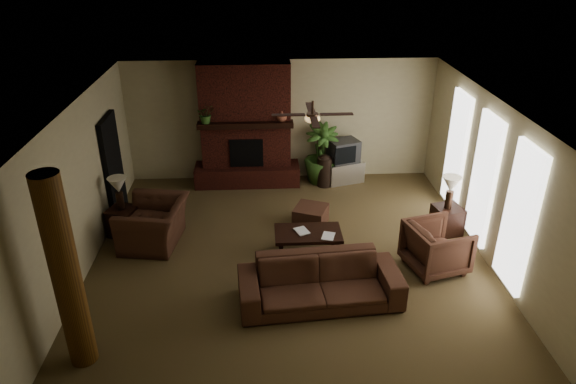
{
  "coord_description": "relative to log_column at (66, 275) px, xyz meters",
  "views": [
    {
      "loc": [
        -0.45,
        -7.96,
        5.24
      ],
      "look_at": [
        0.0,
        0.4,
        1.1
      ],
      "focal_mm": 32.54,
      "sensor_mm": 36.0,
      "label": 1
    }
  ],
  "objects": [
    {
      "name": "armchair_left",
      "position": [
        0.46,
        3.0,
        -0.85
      ],
      "size": [
        1.0,
        1.37,
        1.11
      ],
      "primitive_type": "imported",
      "rotation": [
        0.0,
        0.0,
        -1.72
      ],
      "color": "#4B2D20",
      "rests_on": "ground"
    },
    {
      "name": "book_a",
      "position": [
        3.08,
        2.48,
        -0.83
      ],
      "size": [
        0.21,
        0.1,
        0.29
      ],
      "primitive_type": "imported",
      "rotation": [
        0.0,
        0.0,
        0.38
      ],
      "color": "#999999",
      "rests_on": "coffee_table"
    },
    {
      "name": "log_column",
      "position": [
        0.0,
        0.0,
        0.0
      ],
      "size": [
        0.36,
        0.36,
        2.8
      ],
      "primitive_type": "cylinder",
      "color": "brown",
      "rests_on": "ground"
    },
    {
      "name": "windows",
      "position": [
        6.4,
        2.6,
        -0.05
      ],
      "size": [
        0.08,
        3.65,
        2.35
      ],
      "color": "white",
      "rests_on": "ground"
    },
    {
      "name": "mantel_vase",
      "position": [
        2.95,
        5.4,
        0.27
      ],
      "size": [
        0.26,
        0.27,
        0.22
      ],
      "primitive_type": "imported",
      "rotation": [
        0.0,
        0.0,
        -0.19
      ],
      "color": "#99543D",
      "rests_on": "fireplace"
    },
    {
      "name": "floor_vase",
      "position": [
        3.93,
        5.33,
        -0.97
      ],
      "size": [
        0.34,
        0.34,
        0.77
      ],
      "color": "black",
      "rests_on": "ground"
    },
    {
      "name": "coffee_table",
      "position": [
        3.3,
        2.51,
        -1.03
      ],
      "size": [
        1.2,
        0.7,
        0.43
      ],
      "color": "black",
      "rests_on": "ground"
    },
    {
      "name": "room_shell",
      "position": [
        2.95,
        2.4,
        0.0
      ],
      "size": [
        7.0,
        7.0,
        7.0
      ],
      "color": "brown",
      "rests_on": "ground"
    },
    {
      "name": "lamp_left",
      "position": [
        -0.2,
        3.36,
        -0.4
      ],
      "size": [
        0.43,
        0.43,
        0.65
      ],
      "color": "#322016",
      "rests_on": "side_table_left"
    },
    {
      "name": "mantel_plant",
      "position": [
        1.31,
        5.35,
        0.32
      ],
      "size": [
        0.44,
        0.48,
        0.33
      ],
      "primitive_type": "imported",
      "rotation": [
        0.0,
        0.0,
        0.17
      ],
      "color": "#345B24",
      "rests_on": "fireplace"
    },
    {
      "name": "ottoman",
      "position": [
        3.44,
        3.51,
        -1.2
      ],
      "size": [
        0.78,
        0.78,
        0.4
      ],
      "primitive_type": "cube",
      "rotation": [
        0.0,
        0.0,
        -0.38
      ],
      "color": "#4B2D20",
      "rests_on": "ground"
    },
    {
      "name": "side_table_left",
      "position": [
        -0.2,
        3.36,
        -1.12
      ],
      "size": [
        0.63,
        0.63,
        0.55
      ],
      "primitive_type": "cube",
      "rotation": [
        0.0,
        0.0,
        -0.3
      ],
      "color": "black",
      "rests_on": "ground"
    },
    {
      "name": "doorway",
      "position": [
        -0.49,
        4.2,
        -0.35
      ],
      "size": [
        0.1,
        1.0,
        2.1
      ],
      "primitive_type": "cube",
      "color": "black",
      "rests_on": "ground"
    },
    {
      "name": "book_b",
      "position": [
        3.54,
        2.35,
        -0.82
      ],
      "size": [
        0.21,
        0.09,
        0.29
      ],
      "primitive_type": "imported",
      "rotation": [
        0.0,
        0.0,
        -0.31
      ],
      "color": "#999999",
      "rests_on": "coffee_table"
    },
    {
      "name": "ceiling_fan",
      "position": [
        3.35,
        2.7,
        1.13
      ],
      "size": [
        1.35,
        1.35,
        0.37
      ],
      "color": "#322016",
      "rests_on": "ceiling"
    },
    {
      "name": "side_table_right",
      "position": [
        6.05,
        3.09,
        -1.12
      ],
      "size": [
        0.59,
        0.59,
        0.55
      ],
      "primitive_type": "cube",
      "rotation": [
        0.0,
        0.0,
        0.21
      ],
      "color": "black",
      "rests_on": "ground"
    },
    {
      "name": "sofa",
      "position": [
        3.36,
        1.08,
        -0.91
      ],
      "size": [
        2.58,
        0.95,
        0.99
      ],
      "primitive_type": "imported",
      "rotation": [
        0.0,
        0.0,
        0.08
      ],
      "color": "#4B2D20",
      "rests_on": "ground"
    },
    {
      "name": "fireplace",
      "position": [
        2.15,
        5.62,
        -0.24
      ],
      "size": [
        2.4,
        0.7,
        2.8
      ],
      "color": "#4C1C14",
      "rests_on": "ground"
    },
    {
      "name": "tv",
      "position": [
        4.38,
        5.54,
        -0.64
      ],
      "size": [
        0.78,
        0.71,
        0.52
      ],
      "color": "#353537",
      "rests_on": "tv_stand"
    },
    {
      "name": "floor_plant",
      "position": [
        3.86,
        5.55,
        -1.01
      ],
      "size": [
        0.9,
        1.46,
        0.78
      ],
      "primitive_type": "imported",
      "rotation": [
        0.0,
        0.0,
        0.09
      ],
      "color": "#345B24",
      "rests_on": "ground"
    },
    {
      "name": "armchair_right",
      "position": [
        5.45,
        1.88,
        -0.92
      ],
      "size": [
        1.08,
        1.12,
        0.95
      ],
      "primitive_type": "imported",
      "rotation": [
        0.0,
        0.0,
        1.84
      ],
      "color": "#4B2D20",
      "rests_on": "ground"
    },
    {
      "name": "tv_stand",
      "position": [
        4.41,
        5.55,
        -1.15
      ],
      "size": [
        0.96,
        0.72,
        0.5
      ],
      "primitive_type": "cube",
      "rotation": [
        0.0,
        0.0,
        0.29
      ],
      "color": "silver",
      "rests_on": "ground"
    },
    {
      "name": "lamp_right",
      "position": [
        6.03,
        3.07,
        -0.4
      ],
      "size": [
        0.39,
        0.39,
        0.65
      ],
      "color": "#322016",
      "rests_on": "side_table_right"
    }
  ]
}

